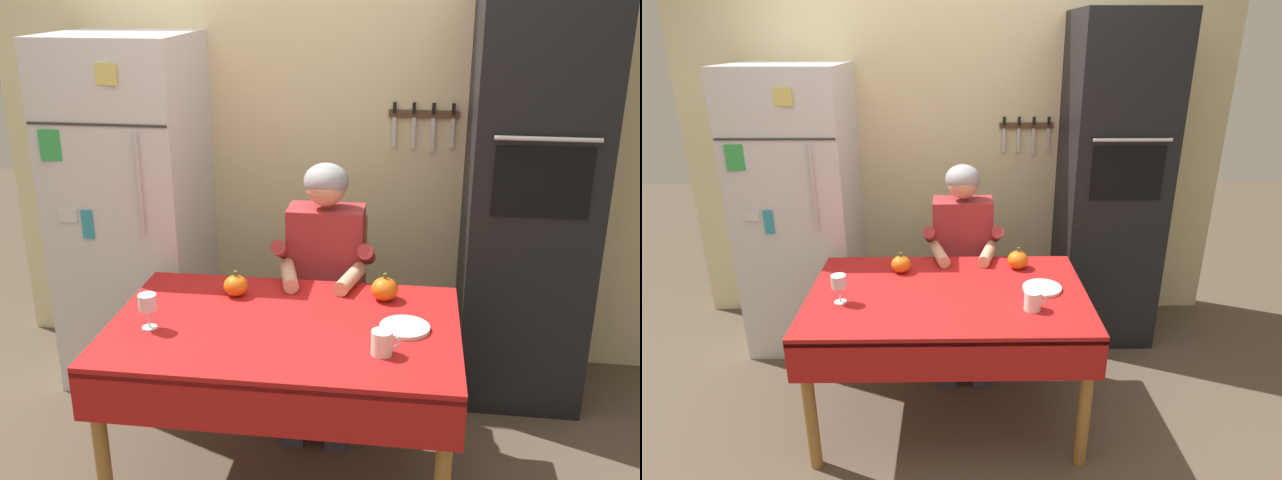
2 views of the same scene
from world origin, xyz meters
The scene contains 12 objects.
ground_plane centered at (0.00, 0.00, 0.00)m, with size 10.00×10.00×0.00m, color brown.
back_wall_assembly centered at (0.05, 1.35, 1.30)m, with size 3.70×0.13×2.60m.
refrigerator centered at (-0.95, 0.96, 0.90)m, with size 0.68×0.71×1.80m.
wall_oven centered at (1.05, 1.00, 1.05)m, with size 0.60×0.64×2.10m.
dining_table centered at (0.00, 0.08, 0.66)m, with size 1.40×0.90×0.74m.
chair_behind_person centered at (0.09, 0.87, 0.51)m, with size 0.40×0.40×0.93m.
seated_person centered at (0.09, 0.68, 0.74)m, with size 0.47×0.55×1.25m.
coffee_mug centered at (0.40, -0.10, 0.79)m, with size 0.11×0.08×0.09m.
wine_glass centered at (-0.52, -0.01, 0.85)m, with size 0.07×0.07×0.15m.
pumpkin_large centered at (0.39, 0.38, 0.79)m, with size 0.12×0.12×0.12m.
pumpkin_medium centered at (-0.26, 0.34, 0.79)m, with size 0.11×0.11×0.11m.
serving_tray centered at (0.48, 0.11, 0.75)m, with size 0.20×0.20×0.02m, color silver.
Camera 2 is at (0.03, -2.29, 1.94)m, focal length 29.53 mm.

